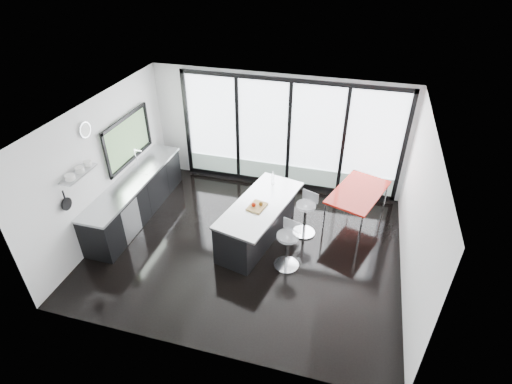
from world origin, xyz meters
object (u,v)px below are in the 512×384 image
(island, at_px, (257,220))
(bar_stool_near, at_px, (287,251))
(bar_stool_far, at_px, (305,219))
(red_table, at_px, (356,207))

(island, distance_m, bar_stool_near, 1.00)
(bar_stool_near, xyz_separation_m, bar_stool_far, (0.16, 1.07, -0.01))
(island, relative_size, red_table, 1.53)
(bar_stool_far, xyz_separation_m, red_table, (0.99, 0.64, 0.04))
(red_table, bearing_deg, island, -150.96)
(bar_stool_far, relative_size, red_table, 0.48)
(bar_stool_near, height_order, red_table, red_table)
(island, relative_size, bar_stool_near, 3.10)
(island, height_order, red_table, island)
(island, relative_size, bar_stool_far, 3.17)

